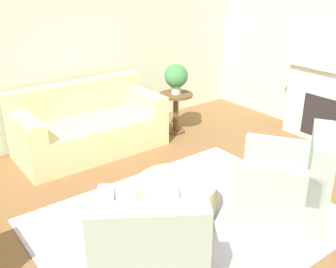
{
  "coord_description": "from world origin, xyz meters",
  "views": [
    {
      "loc": [
        -2.18,
        -2.52,
        2.39
      ],
      "look_at": [
        0.15,
        0.55,
        0.75
      ],
      "focal_mm": 42.0,
      "sensor_mm": 36.0,
      "label": 1
    }
  ],
  "objects_px": {
    "side_table": "(176,106)",
    "potted_plant_on_side_table": "(176,77)",
    "couch": "(89,127)",
    "ottoman_table": "(176,193)",
    "armchair_left": "(149,255)",
    "armchair_right": "(288,186)"
  },
  "relations": [
    {
      "from": "ottoman_table",
      "to": "potted_plant_on_side_table",
      "type": "height_order",
      "value": "potted_plant_on_side_table"
    },
    {
      "from": "potted_plant_on_side_table",
      "to": "couch",
      "type": "bearing_deg",
      "value": 170.92
    },
    {
      "from": "armchair_right",
      "to": "potted_plant_on_side_table",
      "type": "xyz_separation_m",
      "value": [
        0.52,
        2.48,
        0.52
      ]
    },
    {
      "from": "armchair_left",
      "to": "side_table",
      "type": "height_order",
      "value": "armchair_left"
    },
    {
      "from": "armchair_right",
      "to": "side_table",
      "type": "relative_size",
      "value": 1.87
    },
    {
      "from": "side_table",
      "to": "potted_plant_on_side_table",
      "type": "xyz_separation_m",
      "value": [
        -0.0,
        -0.0,
        0.46
      ]
    },
    {
      "from": "couch",
      "to": "ottoman_table",
      "type": "xyz_separation_m",
      "value": [
        -0.03,
        -2.0,
        -0.07
      ]
    },
    {
      "from": "side_table",
      "to": "potted_plant_on_side_table",
      "type": "distance_m",
      "value": 0.46
    },
    {
      "from": "armchair_left",
      "to": "side_table",
      "type": "relative_size",
      "value": 1.87
    },
    {
      "from": "armchair_left",
      "to": "potted_plant_on_side_table",
      "type": "xyz_separation_m",
      "value": [
        2.21,
        2.48,
        0.52
      ]
    },
    {
      "from": "ottoman_table",
      "to": "potted_plant_on_side_table",
      "type": "relative_size",
      "value": 1.83
    },
    {
      "from": "armchair_right",
      "to": "ottoman_table",
      "type": "height_order",
      "value": "armchair_right"
    },
    {
      "from": "armchair_right",
      "to": "potted_plant_on_side_table",
      "type": "relative_size",
      "value": 2.57
    },
    {
      "from": "armchair_right",
      "to": "ottoman_table",
      "type": "relative_size",
      "value": 1.4
    },
    {
      "from": "armchair_right",
      "to": "ottoman_table",
      "type": "xyz_separation_m",
      "value": [
        -0.88,
        0.7,
        -0.1
      ]
    },
    {
      "from": "armchair_left",
      "to": "ottoman_table",
      "type": "xyz_separation_m",
      "value": [
        0.81,
        0.7,
        -0.1
      ]
    },
    {
      "from": "couch",
      "to": "side_table",
      "type": "bearing_deg",
      "value": -9.08
    },
    {
      "from": "armchair_right",
      "to": "side_table",
      "type": "height_order",
      "value": "armchair_right"
    },
    {
      "from": "side_table",
      "to": "ottoman_table",
      "type": "bearing_deg",
      "value": -128.14
    },
    {
      "from": "couch",
      "to": "armchair_right",
      "type": "bearing_deg",
      "value": -72.57
    },
    {
      "from": "ottoman_table",
      "to": "side_table",
      "type": "xyz_separation_m",
      "value": [
        1.4,
        1.78,
        0.16
      ]
    },
    {
      "from": "couch",
      "to": "armchair_left",
      "type": "xyz_separation_m",
      "value": [
        -0.84,
        -2.7,
        0.03
      ]
    }
  ]
}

